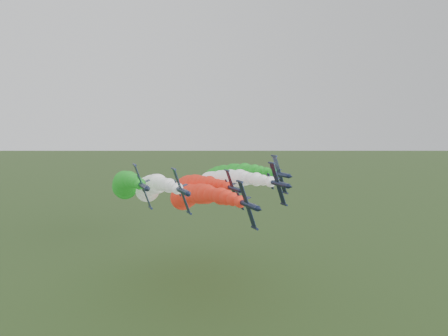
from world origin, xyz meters
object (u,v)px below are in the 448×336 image
(jet_inner_left, at_px, (150,187))
(jet_trail, at_px, (189,186))
(jet_lead, at_px, (190,196))
(jet_outer_right, at_px, (221,176))
(jet_inner_right, at_px, (215,182))
(jet_outer_left, at_px, (125,184))

(jet_inner_left, distance_m, jet_trail, 21.56)
(jet_lead, xyz_separation_m, jet_outer_right, (17.88, 19.41, 3.50))
(jet_lead, relative_size, jet_trail, 1.01)
(jet_inner_right, bearing_deg, jet_outer_right, 60.09)
(jet_outer_left, bearing_deg, jet_outer_right, 3.83)
(jet_outer_right, bearing_deg, jet_trail, 158.84)
(jet_outer_left, relative_size, jet_trail, 1.01)
(jet_lead, distance_m, jet_inner_left, 15.36)
(jet_inner_right, height_order, jet_trail, jet_inner_right)
(jet_inner_right, xyz_separation_m, jet_outer_left, (-29.06, 8.93, -0.34))
(jet_inner_left, xyz_separation_m, jet_outer_right, (28.38, 8.34, 1.67))
(jet_inner_right, height_order, jet_outer_left, jet_inner_right)
(jet_lead, height_order, jet_inner_left, jet_inner_left)
(jet_inner_right, height_order, jet_outer_right, jet_outer_right)
(jet_lead, bearing_deg, jet_inner_left, 133.48)
(jet_inner_left, bearing_deg, jet_inner_right, -7.74)
(jet_inner_left, xyz_separation_m, jet_trail, (17.38, 12.60, -1.97))
(jet_outer_left, relative_size, jet_outer_right, 1.01)
(jet_outer_right, bearing_deg, jet_inner_left, -163.62)
(jet_lead, distance_m, jet_outer_right, 26.63)
(jet_inner_right, relative_size, jet_outer_left, 1.00)
(jet_outer_left, distance_m, jet_outer_right, 35.67)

